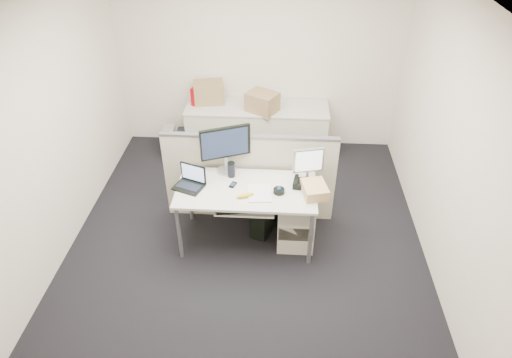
# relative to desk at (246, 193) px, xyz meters

# --- Properties ---
(floor) EXTENTS (4.00, 4.50, 0.01)m
(floor) POSITION_rel_desk_xyz_m (0.00, 0.00, -0.67)
(floor) COLOR black
(floor) RESTS_ON ground
(wall_back) EXTENTS (4.00, 0.02, 2.70)m
(wall_back) POSITION_rel_desk_xyz_m (0.00, 2.25, 0.69)
(wall_back) COLOR silver
(wall_back) RESTS_ON ground
(wall_front) EXTENTS (4.00, 0.02, 2.70)m
(wall_front) POSITION_rel_desk_xyz_m (0.00, -2.25, 0.69)
(wall_front) COLOR silver
(wall_front) RESTS_ON ground
(wall_left) EXTENTS (0.02, 4.50, 2.70)m
(wall_left) POSITION_rel_desk_xyz_m (-2.00, 0.00, 0.69)
(wall_left) COLOR silver
(wall_left) RESTS_ON ground
(wall_right) EXTENTS (0.02, 4.50, 2.70)m
(wall_right) POSITION_rel_desk_xyz_m (2.00, 0.00, 0.69)
(wall_right) COLOR silver
(wall_right) RESTS_ON ground
(desk) EXTENTS (1.50, 0.75, 0.73)m
(desk) POSITION_rel_desk_xyz_m (0.00, 0.00, 0.00)
(desk) COLOR beige
(desk) RESTS_ON floor
(keyboard_tray) EXTENTS (0.62, 0.32, 0.02)m
(keyboard_tray) POSITION_rel_desk_xyz_m (0.00, -0.18, -0.04)
(keyboard_tray) COLOR beige
(keyboard_tray) RESTS_ON desk
(drawer_pedestal) EXTENTS (0.40, 0.55, 0.65)m
(drawer_pedestal) POSITION_rel_desk_xyz_m (0.55, 0.05, -0.34)
(drawer_pedestal) COLOR beige
(drawer_pedestal) RESTS_ON floor
(cubicle_partition) EXTENTS (2.00, 0.06, 1.10)m
(cubicle_partition) POSITION_rel_desk_xyz_m (0.00, 0.45, -0.11)
(cubicle_partition) COLOR #A59C84
(cubicle_partition) RESTS_ON floor
(back_counter) EXTENTS (2.00, 0.60, 0.72)m
(back_counter) POSITION_rel_desk_xyz_m (0.00, 1.93, -0.30)
(back_counter) COLOR beige
(back_counter) RESTS_ON floor
(monitor_main) EXTENTS (0.60, 0.41, 0.56)m
(monitor_main) POSITION_rel_desk_xyz_m (-0.25, 0.32, 0.35)
(monitor_main) COLOR black
(monitor_main) RESTS_ON desk
(monitor_small) EXTENTS (0.36, 0.24, 0.41)m
(monitor_small) POSITION_rel_desk_xyz_m (0.65, 0.18, 0.27)
(monitor_small) COLOR #B7B7BC
(monitor_small) RESTS_ON desk
(laptop) EXTENTS (0.37, 0.32, 0.23)m
(laptop) POSITION_rel_desk_xyz_m (-0.62, -0.02, 0.18)
(laptop) COLOR black
(laptop) RESTS_ON desk
(trackball) EXTENTS (0.16, 0.16, 0.05)m
(trackball) POSITION_rel_desk_xyz_m (0.35, -0.05, 0.09)
(trackball) COLOR black
(trackball) RESTS_ON desk
(desk_phone) EXTENTS (0.22, 0.19, 0.06)m
(desk_phone) POSITION_rel_desk_xyz_m (0.60, 0.08, 0.10)
(desk_phone) COLOR black
(desk_phone) RESTS_ON desk
(paper_stack) EXTENTS (0.27, 0.33, 0.01)m
(paper_stack) POSITION_rel_desk_xyz_m (0.15, -0.08, 0.07)
(paper_stack) COLOR silver
(paper_stack) RESTS_ON desk
(sticky_pad) EXTENTS (0.08, 0.08, 0.01)m
(sticky_pad) POSITION_rel_desk_xyz_m (0.18, -0.18, 0.07)
(sticky_pad) COLOR gold
(sticky_pad) RESTS_ON desk
(travel_mug) EXTENTS (0.09, 0.09, 0.17)m
(travel_mug) POSITION_rel_desk_xyz_m (-0.18, 0.22, 0.15)
(travel_mug) COLOR black
(travel_mug) RESTS_ON desk
(banana) EXTENTS (0.20, 0.12, 0.04)m
(banana) POSITION_rel_desk_xyz_m (0.00, -0.15, 0.09)
(banana) COLOR yellow
(banana) RESTS_ON desk
(cellphone) EXTENTS (0.08, 0.12, 0.01)m
(cellphone) POSITION_rel_desk_xyz_m (-0.15, 0.05, 0.07)
(cellphone) COLOR black
(cellphone) RESTS_ON desk
(manila_folders) EXTENTS (0.30, 0.35, 0.12)m
(manila_folders) POSITION_rel_desk_xyz_m (0.72, -0.05, 0.12)
(manila_folders) COLOR tan
(manila_folders) RESTS_ON desk
(keyboard) EXTENTS (0.52, 0.25, 0.03)m
(keyboard) POSITION_rel_desk_xyz_m (-0.05, -0.22, -0.02)
(keyboard) COLOR black
(keyboard) RESTS_ON keyboard_tray
(pc_tower_desk) EXTENTS (0.34, 0.50, 0.43)m
(pc_tower_desk) POSITION_rel_desk_xyz_m (0.20, 0.20, -0.45)
(pc_tower_desk) COLOR black
(pc_tower_desk) RESTS_ON floor
(pc_tower_spare_dark) EXTENTS (0.19, 0.46, 0.43)m
(pc_tower_spare_dark) POSITION_rel_desk_xyz_m (-1.05, 1.63, -0.45)
(pc_tower_spare_dark) COLOR black
(pc_tower_spare_dark) RESTS_ON floor
(pc_tower_spare_silver) EXTENTS (0.19, 0.41, 0.37)m
(pc_tower_spare_silver) POSITION_rel_desk_xyz_m (-1.30, 1.82, -0.48)
(pc_tower_spare_silver) COLOR #B7B7BC
(pc_tower_spare_silver) RESTS_ON floor
(cardboard_box_left) EXTENTS (0.47, 0.39, 0.31)m
(cardboard_box_left) POSITION_rel_desk_xyz_m (-0.70, 2.05, 0.21)
(cardboard_box_left) COLOR #9E8058
(cardboard_box_left) RESTS_ON back_counter
(cardboard_box_right) EXTENTS (0.50, 0.47, 0.29)m
(cardboard_box_right) POSITION_rel_desk_xyz_m (0.08, 1.81, 0.20)
(cardboard_box_right) COLOR #9E8058
(cardboard_box_right) RESTS_ON back_counter
(red_binder) EXTENTS (0.17, 0.30, 0.27)m
(red_binder) POSITION_rel_desk_xyz_m (-0.85, 2.03, 0.19)
(red_binder) COLOR #9E030B
(red_binder) RESTS_ON back_counter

